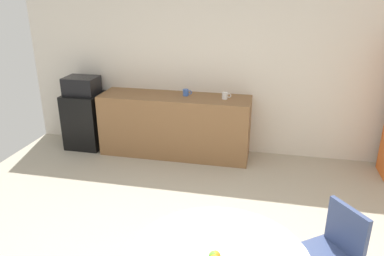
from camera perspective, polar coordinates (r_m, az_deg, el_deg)
wall_back at (r=5.44m, az=4.56°, el=9.61°), size 6.00×0.10×2.60m
counter_block at (r=5.46m, az=-2.64°, el=0.40°), size 2.19×0.60×0.90m
mini_fridge at (r=5.98m, az=-16.14°, el=1.18°), size 0.54×0.54×0.85m
microwave at (r=5.82m, az=-16.69°, el=6.32°), size 0.48×0.38×0.26m
chair_navy at (r=3.15m, az=21.29°, el=-16.51°), size 0.59×0.59×0.83m
mug_white at (r=5.18m, az=5.15°, el=5.00°), size 0.13×0.08×0.09m
mug_green at (r=5.32m, az=-0.94°, el=5.52°), size 0.13×0.08×0.09m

